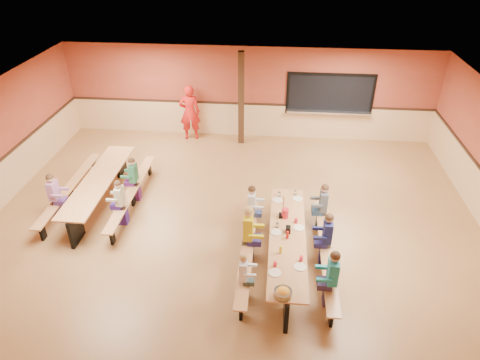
{
  "coord_description": "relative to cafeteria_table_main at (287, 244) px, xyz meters",
  "views": [
    {
      "loc": [
        0.95,
        -8.31,
        6.37
      ],
      "look_at": [
        0.16,
        0.14,
        1.15
      ],
      "focal_mm": 32.0,
      "sensor_mm": 36.0,
      "label": 1
    }
  ],
  "objects": [
    {
      "name": "condiment_ketchup",
      "position": [
        -0.01,
        -0.07,
        0.3
      ],
      "size": [
        0.06,
        0.06,
        0.17
      ],
      "primitive_type": "cylinder",
      "color": "#B2140F",
      "rests_on": "cafeteria_table_main"
    },
    {
      "name": "seated_adult_yellow",
      "position": [
        -0.83,
        0.09,
        0.14
      ],
      "size": [
        0.43,
        0.35,
        1.34
      ],
      "primitive_type": null,
      "color": "gold",
      "rests_on": "ground"
    },
    {
      "name": "seated_child_green_sec",
      "position": [
        -3.94,
        2.12,
        0.08
      ],
      "size": [
        0.37,
        0.3,
        1.21
      ],
      "primitive_type": null,
      "color": "#266341",
      "rests_on": "ground"
    },
    {
      "name": "cafeteria_table_main",
      "position": [
        0.0,
        0.0,
        0.0
      ],
      "size": [
        1.91,
        3.7,
        0.74
      ],
      "color": "#B67A48",
      "rests_on": "ground"
    },
    {
      "name": "room_envelope",
      "position": [
        -1.29,
        1.32,
        0.16
      ],
      "size": [
        12.04,
        10.04,
        3.02
      ],
      "color": "#9C422D",
      "rests_on": "ground"
    },
    {
      "name": "condiment_mustard",
      "position": [
        -0.14,
        -0.53,
        0.3
      ],
      "size": [
        0.06,
        0.06,
        0.17
      ],
      "primitive_type": "cylinder",
      "color": "yellow",
      "rests_on": "cafeteria_table_main"
    },
    {
      "name": "chip_bowl",
      "position": [
        -0.08,
        -1.65,
        0.29
      ],
      "size": [
        0.32,
        0.32,
        0.15
      ],
      "primitive_type": null,
      "color": "#FFAD28",
      "rests_on": "cafeteria_table_main"
    },
    {
      "name": "napkin_dispenser",
      "position": [
        0.01,
        0.14,
        0.28
      ],
      "size": [
        0.1,
        0.14,
        0.13
      ],
      "primitive_type": "cube",
      "color": "black",
      "rests_on": "cafeteria_table_main"
    },
    {
      "name": "seated_child_purple_sec",
      "position": [
        -5.59,
        1.13,
        0.09
      ],
      "size": [
        0.38,
        0.31,
        1.23
      ],
      "primitive_type": null,
      "color": "#9A608F",
      "rests_on": "ground"
    },
    {
      "name": "seated_child_tan_sec",
      "position": [
        -3.94,
        1.07,
        0.07
      ],
      "size": [
        0.36,
        0.29,
        1.19
      ],
      "primitive_type": null,
      "color": "#B5B194",
      "rests_on": "ground"
    },
    {
      "name": "seated_child_grey_left",
      "position": [
        -0.83,
        1.09,
        0.08
      ],
      "size": [
        0.37,
        0.3,
        1.21
      ],
      "primitive_type": null,
      "color": "silver",
      "rests_on": "ground"
    },
    {
      "name": "structural_post",
      "position": [
        -1.49,
        5.72,
        0.97
      ],
      "size": [
        0.18,
        0.18,
        3.0
      ],
      "primitive_type": "cube",
      "color": "black",
      "rests_on": "ground"
    },
    {
      "name": "seated_child_navy_right",
      "position": [
        0.83,
        0.14,
        0.1
      ],
      "size": [
        0.39,
        0.32,
        1.24
      ],
      "primitive_type": null,
      "color": "navy",
      "rests_on": "ground"
    },
    {
      "name": "standing_woman",
      "position": [
        -3.19,
        5.87,
        0.4
      ],
      "size": [
        0.75,
        0.57,
        1.86
      ],
      "primitive_type": "imported",
      "rotation": [
        0.0,
        0.0,
        3.35
      ],
      "color": "red",
      "rests_on": "ground"
    },
    {
      "name": "punch_pitcher",
      "position": [
        -0.06,
        0.65,
        0.32
      ],
      "size": [
        0.16,
        0.16,
        0.22
      ],
      "primitive_type": "cylinder",
      "color": "red",
      "rests_on": "cafeteria_table_main"
    },
    {
      "name": "kitchen_pass_through",
      "position": [
        1.31,
        6.28,
        0.96
      ],
      "size": [
        2.78,
        0.28,
        1.38
      ],
      "color": "black",
      "rests_on": "ground"
    },
    {
      "name": "ground",
      "position": [
        -1.29,
        1.32,
        -0.53
      ],
      "size": [
        12.0,
        12.0,
        0.0
      ],
      "primitive_type": "plane",
      "color": "brown",
      "rests_on": "ground"
    },
    {
      "name": "seated_child_teal_right",
      "position": [
        0.83,
        -1.05,
        0.11
      ],
      "size": [
        0.4,
        0.33,
        1.27
      ],
      "primitive_type": null,
      "color": "teal",
      "rests_on": "ground"
    },
    {
      "name": "seated_child_white_left",
      "position": [
        -0.83,
        -1.09,
        0.03
      ],
      "size": [
        0.32,
        0.27,
        1.12
      ],
      "primitive_type": null,
      "color": "white",
      "rests_on": "ground"
    },
    {
      "name": "cafeteria_table_second",
      "position": [
        -4.76,
        1.85,
        0.0
      ],
      "size": [
        1.91,
        3.7,
        0.74
      ],
      "color": "#B67A48",
      "rests_on": "ground"
    },
    {
      "name": "seated_child_char_right",
      "position": [
        0.83,
        1.29,
        0.09
      ],
      "size": [
        0.38,
        0.31,
        1.22
      ],
      "primitive_type": null,
      "color": "#454B4F",
      "rests_on": "ground"
    },
    {
      "name": "place_settings",
      "position": [
        0.0,
        0.0,
        0.27
      ],
      "size": [
        0.65,
        3.3,
        0.11
      ],
      "primitive_type": null,
      "color": "beige",
      "rests_on": "cafeteria_table_main"
    },
    {
      "name": "table_paddle",
      "position": [
        -0.11,
        0.67,
        0.35
      ],
      "size": [
        0.16,
        0.16,
        0.56
      ],
      "color": "black",
      "rests_on": "cafeteria_table_main"
    }
  ]
}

